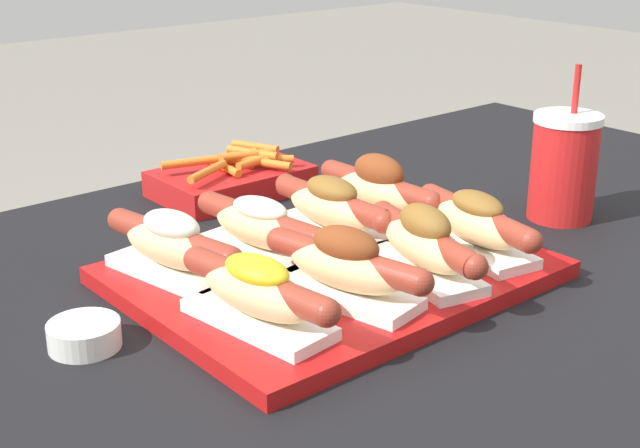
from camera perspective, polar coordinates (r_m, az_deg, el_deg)
serving_tray at (r=0.95m, az=0.77°, el=-3.09°), size 0.42×0.33×0.02m
hot_dog_0 at (r=0.81m, az=-4.02°, el=-4.37°), size 0.08×0.19×0.07m
hot_dog_1 at (r=0.86m, az=1.65°, el=-2.72°), size 0.09×0.19×0.07m
hot_dog_2 at (r=0.92m, az=6.73°, el=-1.23°), size 0.09×0.19×0.08m
hot_dog_3 at (r=0.98m, az=9.97°, el=0.06°), size 0.09×0.19×0.07m
hot_dog_4 at (r=0.92m, az=-9.42°, el=-1.34°), size 0.09×0.19×0.07m
hot_dog_5 at (r=0.96m, az=-3.83°, el=-0.20°), size 0.08×0.19×0.07m
hot_dog_6 at (r=1.01m, az=0.68°, el=1.01°), size 0.06×0.19×0.07m
hot_dog_7 at (r=1.07m, az=3.77°, el=2.20°), size 0.07×0.19×0.08m
sauce_bowl at (r=0.84m, az=-14.86°, el=-6.79°), size 0.07×0.07×0.02m
drink_cup at (r=1.15m, az=15.33°, el=3.57°), size 0.08×0.08×0.19m
fries_basket at (r=1.23m, az=-5.65°, el=2.90°), size 0.20×0.14×0.06m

